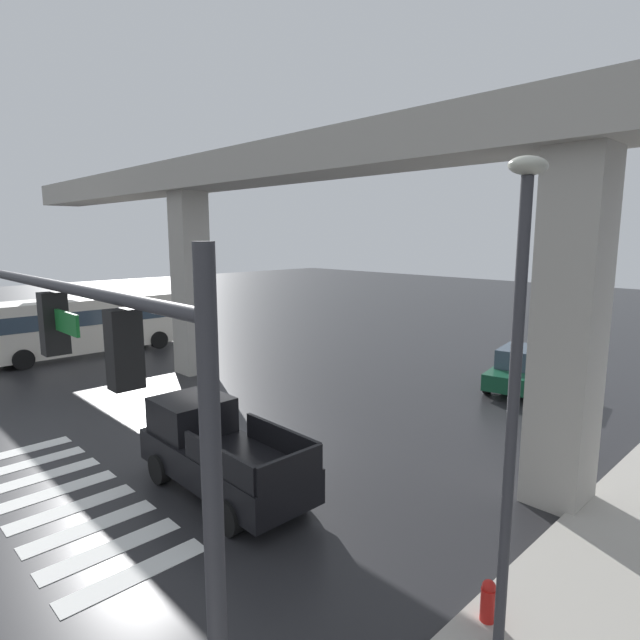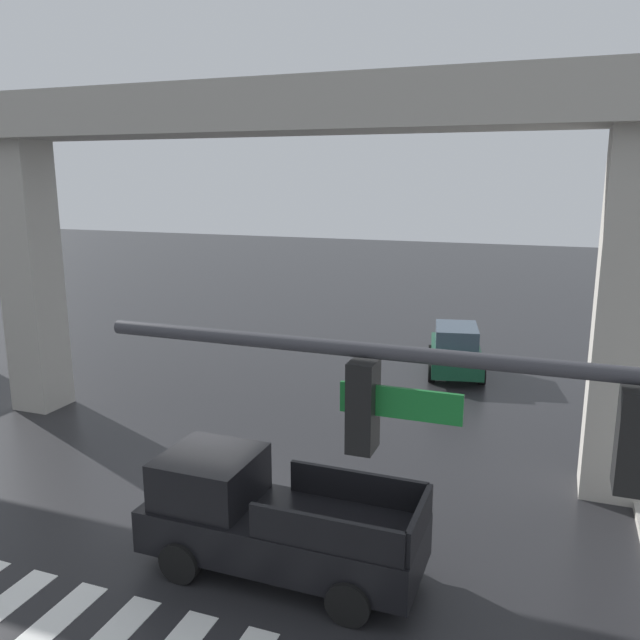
% 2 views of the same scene
% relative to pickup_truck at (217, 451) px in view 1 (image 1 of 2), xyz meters
% --- Properties ---
extents(ground_plane, '(120.00, 120.00, 0.00)m').
position_rel_pickup_truck_xyz_m(ground_plane, '(-2.08, 1.56, -0.99)').
color(ground_plane, '#232326').
extents(crosswalk_stripes, '(8.25, 2.80, 0.01)m').
position_rel_pickup_truck_xyz_m(crosswalk_stripes, '(-2.08, -2.97, -0.98)').
color(crosswalk_stripes, silver).
rests_on(crosswalk_stripes, ground).
extents(elevated_overpass, '(48.58, 2.22, 9.32)m').
position_rel_pickup_truck_xyz_m(elevated_overpass, '(-2.08, 5.41, 6.92)').
color(elevated_overpass, '#ADA89E').
rests_on(elevated_overpass, ground).
extents(pickup_truck, '(5.12, 2.12, 2.08)m').
position_rel_pickup_truck_xyz_m(pickup_truck, '(0.00, 0.00, 0.00)').
color(pickup_truck, black).
rests_on(pickup_truck, ground).
extents(city_bus, '(2.95, 10.85, 2.99)m').
position_rel_pickup_truck_xyz_m(city_bus, '(-17.39, 2.89, 0.73)').
color(city_bus, beige).
rests_on(city_bus, ground).
extents(sedan_dark_green, '(2.55, 4.55, 1.72)m').
position_rel_pickup_truck_xyz_m(sedan_dark_green, '(1.37, 13.58, -0.14)').
color(sedan_dark_green, '#14472D').
rests_on(sedan_dark_green, ground).
extents(traffic_signal_mast, '(6.49, 0.32, 6.20)m').
position_rel_pickup_truck_xyz_m(traffic_signal_mast, '(5.15, -4.38, 3.40)').
color(traffic_signal_mast, '#38383D').
rests_on(traffic_signal_mast, ground).
extents(street_lamp_near_corner, '(0.44, 0.70, 7.24)m').
position_rel_pickup_truck_xyz_m(street_lamp_near_corner, '(7.38, 0.09, 3.57)').
color(street_lamp_near_corner, '#38383D').
rests_on(street_lamp_near_corner, ground).
extents(fire_hydrant, '(0.24, 0.24, 0.85)m').
position_rel_pickup_truck_xyz_m(fire_hydrant, '(6.98, 0.51, -0.56)').
color(fire_hydrant, red).
rests_on(fire_hydrant, ground).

